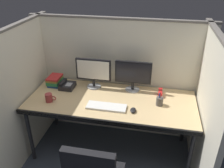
# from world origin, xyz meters

# --- Properties ---
(ground_plane) EXTENTS (8.00, 8.00, 0.00)m
(ground_plane) POSITION_xyz_m (0.00, 0.00, 0.00)
(ground_plane) COLOR #383F4C
(cubicle_partition_rear) EXTENTS (2.21, 0.06, 1.57)m
(cubicle_partition_rear) POSITION_xyz_m (0.00, 0.74, 0.79)
(cubicle_partition_rear) COLOR beige
(cubicle_partition_rear) RESTS_ON ground
(cubicle_partition_left) EXTENTS (0.06, 1.41, 1.57)m
(cubicle_partition_left) POSITION_xyz_m (-0.99, 0.20, 0.79)
(cubicle_partition_left) COLOR beige
(cubicle_partition_left) RESTS_ON ground
(cubicle_partition_right) EXTENTS (0.06, 1.41, 1.57)m
(cubicle_partition_right) POSITION_xyz_m (0.99, 0.20, 0.79)
(cubicle_partition_right) COLOR beige
(cubicle_partition_right) RESTS_ON ground
(desk) EXTENTS (1.90, 0.80, 0.74)m
(desk) POSITION_xyz_m (0.00, 0.29, 0.69)
(desk) COLOR tan
(desk) RESTS_ON ground
(monitor_left) EXTENTS (0.43, 0.17, 0.37)m
(monitor_left) POSITION_xyz_m (-0.27, 0.56, 0.96)
(monitor_left) COLOR gray
(monitor_left) RESTS_ON desk
(monitor_right) EXTENTS (0.43, 0.17, 0.37)m
(monitor_right) POSITION_xyz_m (0.21, 0.58, 0.96)
(monitor_right) COLOR gray
(monitor_right) RESTS_ON desk
(keyboard_main) EXTENTS (0.43, 0.15, 0.02)m
(keyboard_main) POSITION_xyz_m (-0.02, 0.14, 0.75)
(keyboard_main) COLOR silver
(keyboard_main) RESTS_ON desk
(computer_mouse) EXTENTS (0.06, 0.10, 0.04)m
(computer_mouse) POSITION_xyz_m (0.27, 0.12, 0.76)
(computer_mouse) COLOR black
(computer_mouse) RESTS_ON desk
(book_stack) EXTENTS (0.16, 0.22, 0.11)m
(book_stack) POSITION_xyz_m (-0.77, 0.52, 0.80)
(book_stack) COLOR #1E478C
(book_stack) RESTS_ON desk
(coffee_mug) EXTENTS (0.13, 0.08, 0.09)m
(coffee_mug) POSITION_xyz_m (-0.68, 0.13, 0.79)
(coffee_mug) COLOR #993333
(coffee_mug) RESTS_ON desk
(desk_phone) EXTENTS (0.17, 0.19, 0.09)m
(desk_phone) POSITION_xyz_m (-0.59, 0.47, 0.77)
(desk_phone) COLOR black
(desk_phone) RESTS_ON desk
(red_stapler) EXTENTS (0.04, 0.15, 0.06)m
(red_stapler) POSITION_xyz_m (0.54, 0.53, 0.77)
(red_stapler) COLOR red
(red_stapler) RESTS_ON desk
(pen_cup) EXTENTS (0.08, 0.08, 0.16)m
(pen_cup) POSITION_xyz_m (0.54, 0.30, 0.79)
(pen_cup) COLOR #4C4742
(pen_cup) RESTS_ON desk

